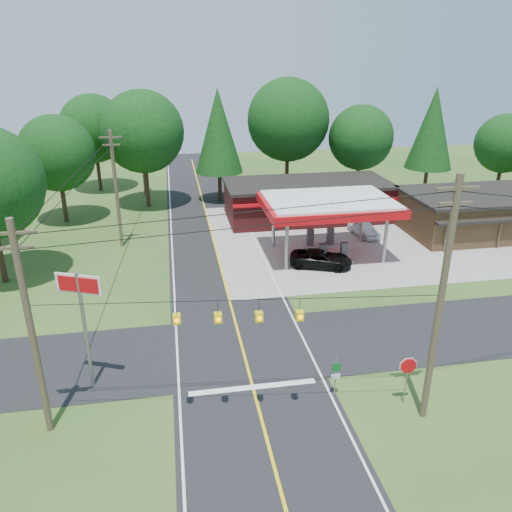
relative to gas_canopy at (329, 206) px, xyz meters
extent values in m
plane|color=#2A4E1B|center=(-9.00, -13.00, -4.27)|extent=(120.00, 120.00, 0.00)
cube|color=black|center=(-9.00, -13.00, -4.26)|extent=(8.00, 120.00, 0.02)
cube|color=black|center=(-9.00, -13.00, -4.25)|extent=(70.00, 7.00, 0.02)
cube|color=yellow|center=(-9.00, -13.00, -4.24)|extent=(0.15, 110.00, 0.00)
cylinder|color=gray|center=(-4.00, -2.50, -2.17)|extent=(0.28, 0.28, 4.20)
cylinder|color=gray|center=(-4.00, 2.50, -2.17)|extent=(0.28, 0.28, 4.20)
cylinder|color=gray|center=(4.00, -2.50, -2.17)|extent=(0.28, 0.28, 4.20)
cylinder|color=gray|center=(4.00, 2.50, -2.17)|extent=(0.28, 0.28, 4.20)
cube|color=red|center=(0.00, 0.00, 0.08)|extent=(10.60, 7.40, 0.70)
cube|color=white|center=(0.00, 0.00, 0.48)|extent=(10.00, 7.00, 0.25)
cube|color=#9E9B93|center=(0.00, -1.80, -4.14)|extent=(3.20, 0.90, 0.22)
cube|color=#3F3F44|center=(-0.90, -1.80, -3.32)|extent=(0.55, 0.45, 1.50)
cube|color=#3F3F44|center=(0.90, -1.80, -3.32)|extent=(0.55, 0.45, 1.50)
cube|color=#9E9B93|center=(0.00, 1.80, -4.14)|extent=(3.20, 0.90, 0.22)
cube|color=#3F3F44|center=(-0.90, 1.80, -3.32)|extent=(0.55, 0.45, 1.50)
cube|color=#3F3F44|center=(0.90, 1.80, -3.32)|extent=(0.55, 0.45, 1.50)
cube|color=maroon|center=(1.00, 10.00, -2.52)|extent=(16.00, 7.00, 3.50)
cube|color=black|center=(1.00, 10.00, -0.62)|extent=(16.40, 7.40, 0.30)
cube|color=red|center=(1.00, 6.40, -1.57)|extent=(16.00, 0.50, 0.25)
cube|color=#382617|center=(19.00, 3.00, -2.52)|extent=(20.00, 8.00, 3.50)
cylinder|color=#473828|center=(-1.50, -20.00, 1.48)|extent=(0.30, 0.30, 11.50)
cube|color=#473828|center=(-1.50, -20.00, 6.63)|extent=(1.80, 0.12, 0.12)
cube|color=#473828|center=(-1.50, -20.00, 6.03)|extent=(1.40, 0.12, 0.12)
cylinder|color=#473828|center=(-18.50, -18.00, 0.73)|extent=(0.30, 0.30, 10.00)
cube|color=#473828|center=(-18.50, -18.00, 5.13)|extent=(1.80, 0.12, 0.12)
cube|color=#473828|center=(-18.50, -18.00, 4.53)|extent=(1.40, 0.12, 0.12)
cylinder|color=#473828|center=(-17.00, 5.00, 0.73)|extent=(0.30, 0.30, 10.00)
cube|color=#473828|center=(-17.00, 5.00, 5.13)|extent=(1.80, 0.12, 0.12)
cube|color=#473828|center=(-17.00, 5.00, 4.53)|extent=(1.40, 0.12, 0.12)
cylinder|color=#473828|center=(-15.50, 22.00, 0.48)|extent=(0.30, 0.30, 9.50)
cube|color=#D5C00B|center=(-12.55, -18.70, 1.23)|extent=(0.32, 0.32, 0.42)
cube|color=#D5C00B|center=(-10.85, -18.90, 1.23)|extent=(0.32, 0.32, 0.42)
cube|color=#D5C00B|center=(-9.15, -19.10, 1.23)|extent=(0.32, 0.32, 0.42)
cube|color=#D5C00B|center=(-7.45, -19.30, 1.23)|extent=(0.32, 0.32, 0.42)
cylinder|color=#332316|center=(-23.00, 13.00, -2.29)|extent=(0.44, 0.44, 3.96)
sphere|color=black|center=(-23.00, 13.00, 2.55)|extent=(7.26, 7.26, 7.26)
cylinder|color=#332316|center=(-15.00, 17.00, -1.93)|extent=(0.44, 0.44, 4.68)
sphere|color=black|center=(-15.00, 17.00, 3.79)|extent=(8.58, 8.58, 8.58)
cylinder|color=#332316|center=(-7.00, 18.00, -2.11)|extent=(0.44, 0.44, 4.32)
cone|color=black|center=(-7.00, 18.00, 3.53)|extent=(5.28, 5.28, 9.00)
cylinder|color=#332316|center=(1.00, 19.00, -1.75)|extent=(0.44, 0.44, 5.04)
sphere|color=black|center=(1.00, 19.00, 4.41)|extent=(9.24, 9.24, 9.24)
cylinder|color=#332316|center=(9.00, 17.00, -2.29)|extent=(0.44, 0.44, 3.96)
sphere|color=black|center=(9.00, 17.00, 2.55)|extent=(7.26, 7.26, 7.26)
cylinder|color=#332316|center=(17.00, 16.00, -2.11)|extent=(0.44, 0.44, 4.32)
cone|color=black|center=(17.00, 16.00, 3.53)|extent=(5.28, 5.28, 9.00)
cylinder|color=#332316|center=(25.00, 14.00, -2.47)|extent=(0.44, 0.44, 3.60)
sphere|color=black|center=(25.00, 14.00, 1.93)|extent=(6.60, 6.60, 6.60)
cylinder|color=#332316|center=(-25.00, -1.00, -2.11)|extent=(0.44, 0.44, 4.32)
cylinder|color=#332316|center=(-21.00, 25.00, -2.11)|extent=(0.44, 0.44, 4.32)
sphere|color=black|center=(-21.00, 25.00, 3.17)|extent=(7.92, 7.92, 7.92)
imported|color=black|center=(-1.18, -2.37, -3.59)|extent=(6.24, 6.24, 1.35)
imported|color=white|center=(4.87, 4.00, -3.57)|extent=(4.60, 4.60, 1.39)
cylinder|color=gray|center=(-17.00, -15.00, -1.11)|extent=(0.18, 0.18, 6.31)
cube|color=white|center=(-17.00, -15.00, 1.45)|extent=(2.19, 0.99, 0.99)
cube|color=red|center=(-17.00, -15.05, 1.45)|extent=(1.92, 0.86, 0.76)
cylinder|color=gray|center=(-2.00, -19.00, -3.05)|extent=(0.07, 0.07, 2.44)
cylinder|color=gray|center=(-5.13, -17.89, -3.17)|extent=(0.06, 0.06, 2.19)
cube|color=#0C591E|center=(-5.13, -17.93, -2.58)|extent=(0.45, 0.03, 0.45)
cube|color=white|center=(-5.13, -17.93, -3.13)|extent=(0.45, 0.03, 0.30)
camera|label=1|loc=(-12.41, -37.17, 11.52)|focal=35.00mm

